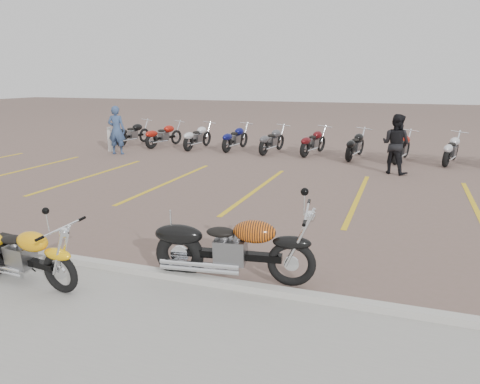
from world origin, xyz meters
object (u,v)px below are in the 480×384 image
Objects in this scene: person_a at (117,130)px; person_b at (396,144)px; yellow_cruiser at (22,256)px; bollard at (110,139)px; flame_cruiser at (230,250)px.

person_b is (10.49, -0.35, -0.01)m from person_a.
bollard is (-6.26, 11.22, 0.07)m from yellow_cruiser.
yellow_cruiser is at bearing 89.50° from person_b.
person_b is at bearing 70.14° from flame_cruiser.
person_a is at bearing 124.42° from yellow_cruiser.
bollard is at bearing 126.06° from yellow_cruiser.
bollard is (-0.67, 0.48, -0.45)m from person_a.
flame_cruiser is (2.87, 1.08, 0.07)m from yellow_cruiser.
yellow_cruiser is 2.10× the size of bollard.
flame_cruiser is 1.27× the size of person_a.
person_b is 1.88× the size of bollard.
person_a reaches higher than bollard.
yellow_cruiser is 12.12m from person_a.
flame_cruiser reaches higher than yellow_cruiser.
person_b is at bearing 168.40° from person_a.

